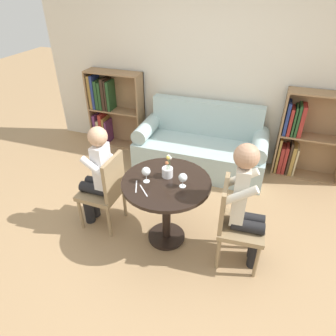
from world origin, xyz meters
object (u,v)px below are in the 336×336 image
object	(u,v)px
chair_left	(106,189)
flower_vase	(168,170)
bookshelf_left	(110,108)
chair_right	(234,220)
couch	(201,148)
person_left	(97,176)
person_right	(247,204)
wine_glass_right	(183,178)
bookshelf_right	(303,138)
wine_glass_left	(146,172)

from	to	relation	value
chair_left	flower_vase	distance (m)	0.76
bookshelf_left	chair_right	xyz separation A→B (m)	(2.27, -1.85, -0.12)
couch	person_left	size ratio (longest dim) A/B	1.50
bookshelf_left	couch	bearing A→B (deg)	-9.45
couch	bookshelf_left	size ratio (longest dim) A/B	1.51
person_right	flower_vase	world-z (taller)	person_right
chair_right	person_left	bearing A→B (deg)	83.92
chair_right	wine_glass_right	xyz separation A→B (m)	(-0.52, 0.02, 0.36)
wine_glass_right	bookshelf_right	bearing A→B (deg)	57.54
bookshelf_left	wine_glass_left	distance (m)	2.35
bookshelf_left	person_left	distance (m)	1.96
bookshelf_right	bookshelf_left	bearing A→B (deg)	-179.91
person_right	wine_glass_right	size ratio (longest dim) A/B	9.11
bookshelf_left	person_right	bearing A→B (deg)	-37.90
couch	flower_vase	world-z (taller)	flower_vase
bookshelf_right	person_left	size ratio (longest dim) A/B	1.00
flower_vase	wine_glass_left	bearing A→B (deg)	-138.18
chair_right	bookshelf_right	bearing A→B (deg)	-23.16
chair_right	wine_glass_left	world-z (taller)	wine_glass_left
bookshelf_right	wine_glass_right	xyz separation A→B (m)	(-1.17, -1.83, 0.29)
couch	bookshelf_right	bearing A→B (deg)	11.33
wine_glass_left	flower_vase	world-z (taller)	flower_vase
person_left	flower_vase	world-z (taller)	person_left
chair_left	wine_glass_right	distance (m)	0.93
chair_left	wine_glass_right	bearing A→B (deg)	89.28
bookshelf_right	wine_glass_right	bearing A→B (deg)	-122.46
bookshelf_left	person_left	size ratio (longest dim) A/B	1.00
bookshelf_left	person_right	xyz separation A→B (m)	(2.36, -1.84, 0.09)
person_left	flower_vase	size ratio (longest dim) A/B	4.81
bookshelf_right	chair_right	xyz separation A→B (m)	(-0.65, -1.85, -0.06)
person_right	person_left	bearing A→B (deg)	84.39
chair_left	wine_glass_right	size ratio (longest dim) A/B	6.29
couch	wine_glass_left	world-z (taller)	couch
flower_vase	person_left	bearing A→B (deg)	-174.80
wine_glass_left	bookshelf_right	bearing A→B (deg)	50.95
person_left	wine_glass_left	distance (m)	0.65
bookshelf_left	wine_glass_left	bearing A→B (deg)	-53.00
chair_left	wine_glass_left	bearing A→B (deg)	83.61
bookshelf_left	chair_right	world-z (taller)	bookshelf_left
person_left	wine_glass_left	bearing A→B (deg)	84.41
chair_right	chair_left	bearing A→B (deg)	83.95
chair_left	wine_glass_right	world-z (taller)	same
chair_left	chair_right	size ratio (longest dim) A/B	1.00
chair_right	flower_vase	distance (m)	0.79
bookshelf_left	wine_glass_right	size ratio (longest dim) A/B	8.47
bookshelf_left	flower_vase	bearing A→B (deg)	-47.60
wine_glass_left	wine_glass_right	bearing A→B (deg)	5.92
person_left	wine_glass_right	distance (m)	0.98
bookshelf_left	bookshelf_right	distance (m)	2.92
couch	chair_right	world-z (taller)	couch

